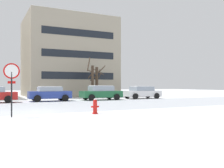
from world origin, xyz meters
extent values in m
plane|color=white|center=(0.00, 0.00, 0.00)|extent=(120.00, 120.00, 0.00)
cube|color=#B7BCC4|center=(0.00, 3.66, 0.00)|extent=(80.00, 9.32, 0.00)
cylinder|color=black|center=(-1.32, -1.70, 1.09)|extent=(0.07, 0.08, 2.19)
cylinder|color=red|center=(-1.32, -1.70, 2.24)|extent=(0.76, 0.07, 0.76)
cylinder|color=white|center=(-1.32, -1.71, 2.24)|extent=(0.62, 0.07, 0.62)
cube|color=red|center=(-1.32, -1.70, 1.69)|extent=(0.36, 0.05, 0.12)
cylinder|color=white|center=(-1.32, -1.69, 2.29)|extent=(0.42, 0.05, 0.42)
cylinder|color=red|center=(2.84, -2.19, 0.03)|extent=(0.30, 0.30, 0.06)
cylinder|color=red|center=(2.84, -2.19, 0.36)|extent=(0.22, 0.22, 0.60)
sphere|color=red|center=(2.84, -2.19, 0.70)|extent=(0.21, 0.21, 0.21)
cylinder|color=red|center=(2.68, -2.19, 0.39)|extent=(0.12, 0.09, 0.09)
cylinder|color=red|center=(3.00, -2.19, 0.39)|extent=(0.12, 0.09, 0.09)
sphere|color=white|center=(2.84, -2.19, 0.76)|extent=(0.15, 0.15, 0.15)
cylinder|color=black|center=(-0.72, 10.35, 0.32)|extent=(0.65, 0.24, 0.64)
cylinder|color=black|center=(-0.77, 8.59, 0.32)|extent=(0.65, 0.24, 0.64)
cube|color=#283D93|center=(3.00, 9.63, 0.61)|extent=(3.97, 1.91, 0.68)
cube|color=#8C99A8|center=(3.00, 9.63, 1.16)|extent=(2.20, 1.72, 0.41)
cube|color=white|center=(3.00, 9.63, 1.40)|extent=(2.00, 1.59, 0.06)
cylinder|color=black|center=(4.30, 10.52, 0.32)|extent=(0.65, 0.24, 0.64)
cylinder|color=black|center=(4.26, 8.67, 0.32)|extent=(0.65, 0.24, 0.64)
cylinder|color=black|center=(1.75, 10.59, 0.32)|extent=(0.65, 0.24, 0.64)
cylinder|color=black|center=(1.70, 8.74, 0.32)|extent=(0.65, 0.24, 0.64)
cube|color=#1E6038|center=(8.23, 9.30, 0.60)|extent=(4.24, 1.95, 0.66)
cube|color=#8C99A8|center=(8.23, 9.30, 1.19)|extent=(2.35, 1.75, 0.51)
cube|color=white|center=(8.23, 9.30, 1.47)|extent=(2.14, 1.62, 0.06)
cylinder|color=black|center=(9.61, 10.20, 0.32)|extent=(0.65, 0.24, 0.64)
cylinder|color=black|center=(9.56, 8.32, 0.32)|extent=(0.65, 0.24, 0.64)
cylinder|color=black|center=(6.89, 10.27, 0.32)|extent=(0.65, 0.24, 0.64)
cylinder|color=black|center=(6.84, 8.39, 0.32)|extent=(0.65, 0.24, 0.64)
cube|color=white|center=(13.45, 9.62, 0.58)|extent=(4.30, 1.94, 0.63)
cube|color=#8C99A8|center=(13.45, 9.62, 1.13)|extent=(2.38, 1.75, 0.46)
cube|color=white|center=(13.45, 9.62, 1.39)|extent=(2.17, 1.61, 0.06)
cylinder|color=black|center=(14.85, 10.52, 0.32)|extent=(0.65, 0.24, 0.64)
cylinder|color=black|center=(14.80, 8.65, 0.32)|extent=(0.65, 0.24, 0.64)
cylinder|color=black|center=(12.09, 10.59, 0.32)|extent=(0.65, 0.24, 0.64)
cylinder|color=black|center=(12.04, 8.72, 0.32)|extent=(0.65, 0.24, 0.64)
cylinder|color=#423326|center=(9.50, 13.47, 1.85)|extent=(0.35, 0.35, 3.70)
cylinder|color=#423326|center=(10.22, 13.57, 3.48)|extent=(0.30, 1.51, 0.86)
cylinder|color=#423326|center=(9.91, 13.44, 2.78)|extent=(0.17, 0.89, 0.68)
cylinder|color=#423326|center=(9.28, 12.75, 3.17)|extent=(1.52, 0.53, 0.92)
cylinder|color=#423326|center=(9.71, 13.72, 2.98)|extent=(0.62, 0.56, 1.01)
cylinder|color=#423326|center=(9.25, 13.93, 2.36)|extent=(1.05, 0.67, 0.69)
cylinder|color=#423326|center=(8.79, 13.06, 1.93)|extent=(0.32, 0.32, 3.85)
cylinder|color=#423326|center=(8.67, 13.39, 2.72)|extent=(0.79, 0.39, 0.83)
cylinder|color=#423326|center=(8.53, 12.53, 3.02)|extent=(1.14, 0.63, 0.71)
cylinder|color=#423326|center=(8.41, 13.35, 4.02)|extent=(0.75, 0.93, 1.70)
cube|color=#9E937F|center=(8.11, 20.85, 5.43)|extent=(11.86, 10.19, 10.86)
cube|color=white|center=(8.11, 20.85, 10.91)|extent=(11.63, 9.99, 0.10)
cube|color=black|center=(8.11, 15.73, 2.71)|extent=(9.49, 0.04, 0.90)
cube|color=black|center=(8.11, 15.73, 5.43)|extent=(9.49, 0.04, 0.90)
cube|color=black|center=(8.11, 15.73, 8.14)|extent=(9.49, 0.04, 0.90)
camera|label=1|loc=(-2.39, -14.90, 1.57)|focal=40.84mm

